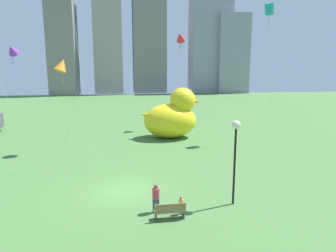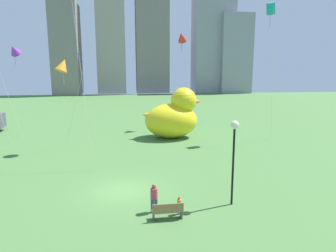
{
  "view_description": "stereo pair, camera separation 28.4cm",
  "coord_description": "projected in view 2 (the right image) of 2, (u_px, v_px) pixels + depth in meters",
  "views": [
    {
      "loc": [
        0.18,
        -18.39,
        7.63
      ],
      "look_at": [
        3.54,
        5.12,
        3.06
      ],
      "focal_mm": 32.92,
      "sensor_mm": 36.0,
      "label": 1
    },
    {
      "loc": [
        0.46,
        -18.43,
        7.63
      ],
      "look_at": [
        3.54,
        5.12,
        3.06
      ],
      "focal_mm": 32.92,
      "sensor_mm": 36.0,
      "label": 2
    }
  ],
  "objects": [
    {
      "name": "ground_plane",
      "position": [
        123.0,
        190.0,
        19.33
      ],
      "size": [
        140.0,
        140.0,
        0.0
      ],
      "primitive_type": "plane",
      "color": "#48733A"
    },
    {
      "name": "park_bench",
      "position": [
        168.0,
        211.0,
        15.57
      ],
      "size": [
        1.6,
        0.48,
        0.9
      ],
      "color": "olive",
      "rests_on": "ground"
    },
    {
      "name": "person_adult",
      "position": [
        154.0,
        197.0,
        16.3
      ],
      "size": [
        0.39,
        0.39,
        1.57
      ],
      "color": "#38476B",
      "rests_on": "ground"
    },
    {
      "name": "person_child",
      "position": [
        179.0,
        205.0,
        16.13
      ],
      "size": [
        0.24,
        0.24,
        0.96
      ],
      "color": "silver",
      "rests_on": "ground"
    },
    {
      "name": "giant_inflatable_duck",
      "position": [
        173.0,
        117.0,
        33.41
      ],
      "size": [
        6.59,
        4.23,
        5.46
      ],
      "color": "yellow",
      "rests_on": "ground"
    },
    {
      "name": "lamppost",
      "position": [
        234.0,
        141.0,
        16.7
      ],
      "size": [
        0.47,
        0.47,
        4.8
      ],
      "color": "black",
      "rests_on": "ground"
    },
    {
      "name": "city_skyline",
      "position": [
        163.0,
        41.0,
        90.68
      ],
      "size": [
        56.11,
        15.5,
        37.73
      ],
      "color": "gray",
      "rests_on": "ground"
    },
    {
      "name": "kite_orange",
      "position": [
        63.0,
        65.0,
        27.14
      ],
      "size": [
        2.71,
        2.68,
        8.51
      ],
      "color": "silver",
      "rests_on": "ground"
    },
    {
      "name": "kite_red",
      "position": [
        182.0,
        37.0,
        37.03
      ],
      "size": [
        2.2,
        2.3,
        11.96
      ],
      "color": "silver",
      "rests_on": "ground"
    },
    {
      "name": "kite_teal",
      "position": [
        271.0,
        10.0,
        30.28
      ],
      "size": [
        1.29,
        1.29,
        13.9
      ],
      "color": "silver",
      "rests_on": "ground"
    },
    {
      "name": "kite_purple",
      "position": [
        14.0,
        50.0,
        34.51
      ],
      "size": [
        2.81,
        2.91,
        10.3
      ],
      "color": "silver",
      "rests_on": "ground"
    }
  ]
}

